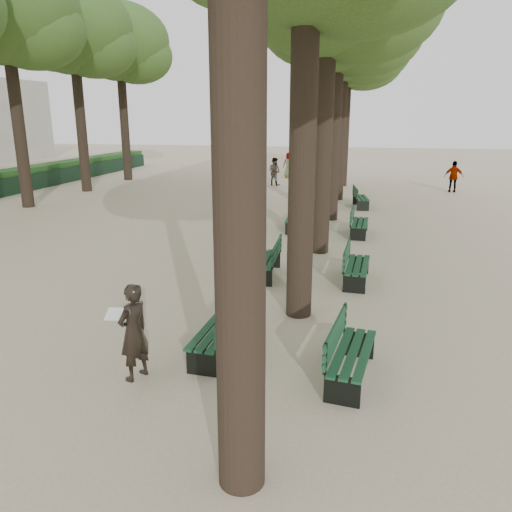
# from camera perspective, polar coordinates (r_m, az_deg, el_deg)

# --- Properties ---
(ground) EXTENTS (120.00, 120.00, 0.00)m
(ground) POSITION_cam_1_polar(r_m,az_deg,el_deg) (8.13, -8.81, -13.65)
(ground) COLOR #C2B193
(ground) RESTS_ON ground
(tree_central_3) EXTENTS (6.00, 6.00, 9.95)m
(tree_central_3) POSITION_cam_1_polar(r_m,az_deg,el_deg) (19.97, 9.51, 26.21)
(tree_central_3) COLOR #33261C
(tree_central_3) RESTS_ON ground
(tree_central_4) EXTENTS (6.00, 6.00, 9.95)m
(tree_central_4) POSITION_cam_1_polar(r_m,az_deg,el_deg) (24.89, 10.13, 24.06)
(tree_central_4) COLOR #33261C
(tree_central_4) RESTS_ON ground
(tree_central_5) EXTENTS (6.00, 6.00, 9.95)m
(tree_central_5) POSITION_cam_1_polar(r_m,az_deg,el_deg) (29.84, 10.53, 22.62)
(tree_central_5) COLOR #33261C
(tree_central_5) RESTS_ON ground
(tree_far_3) EXTENTS (6.00, 6.00, 10.45)m
(tree_far_3) POSITION_cam_1_polar(r_m,az_deg,el_deg) (24.81, -26.86, 23.91)
(tree_far_3) COLOR #33261C
(tree_far_3) RESTS_ON ground
(tree_far_4) EXTENTS (6.00, 6.00, 10.45)m
(tree_far_4) POSITION_cam_1_polar(r_m,az_deg,el_deg) (28.92, -20.27, 23.19)
(tree_far_4) COLOR #33261C
(tree_far_4) RESTS_ON ground
(tree_far_5) EXTENTS (6.00, 6.00, 10.45)m
(tree_far_5) POSITION_cam_1_polar(r_m,az_deg,el_deg) (33.28, -15.41, 22.47)
(tree_far_5) COLOR #33261C
(tree_far_5) RESTS_ON ground
(bench_left_0) EXTENTS (0.65, 1.82, 0.92)m
(bench_left_0) POSITION_cam_1_polar(r_m,az_deg,el_deg) (8.70, -4.37, -9.42)
(bench_left_0) COLOR black
(bench_left_0) RESTS_ON ground
(bench_left_1) EXTENTS (0.64, 1.82, 0.92)m
(bench_left_1) POSITION_cam_1_polar(r_m,az_deg,el_deg) (12.71, 1.17, -1.15)
(bench_left_1) COLOR black
(bench_left_1) RESTS_ON ground
(bench_left_2) EXTENTS (0.63, 1.82, 0.92)m
(bench_left_2) POSITION_cam_1_polar(r_m,az_deg,el_deg) (17.93, 4.47, 3.83)
(bench_left_2) COLOR black
(bench_left_2) RESTS_ON ground
(bench_left_3) EXTENTS (0.70, 1.84, 0.92)m
(bench_left_3) POSITION_cam_1_polar(r_m,az_deg,el_deg) (22.96, 6.20, 6.42)
(bench_left_3) COLOR black
(bench_left_3) RESTS_ON ground
(bench_right_0) EXTENTS (0.80, 1.86, 0.92)m
(bench_right_0) POSITION_cam_1_polar(r_m,az_deg,el_deg) (8.04, 10.84, -11.92)
(bench_right_0) COLOR black
(bench_right_0) RESTS_ON ground
(bench_right_1) EXTENTS (0.66, 1.83, 0.92)m
(bench_right_1) POSITION_cam_1_polar(r_m,az_deg,el_deg) (12.47, 11.43, -1.79)
(bench_right_1) COLOR black
(bench_right_1) RESTS_ON ground
(bench_right_2) EXTENTS (0.64, 1.82, 0.92)m
(bench_right_2) POSITION_cam_1_polar(r_m,az_deg,el_deg) (17.43, 11.72, 3.20)
(bench_right_2) COLOR black
(bench_right_2) RESTS_ON ground
(bench_right_3) EXTENTS (0.81, 1.86, 0.92)m
(bench_right_3) POSITION_cam_1_polar(r_m,az_deg,el_deg) (22.79, 11.89, 6.11)
(bench_right_3) COLOR black
(bench_right_3) RESTS_ON ground
(man_with_map) EXTENTS (0.69, 0.69, 1.55)m
(man_with_map) POSITION_cam_1_polar(r_m,az_deg,el_deg) (7.94, -13.82, -8.43)
(man_with_map) COLOR black
(man_with_map) RESTS_ON ground
(pedestrian_a) EXTENTS (0.85, 0.61, 1.61)m
(pedestrian_a) POSITION_cam_1_polar(r_m,az_deg,el_deg) (29.61, 2.10, 9.63)
(pedestrian_a) COLOR #262628
(pedestrian_a) RESTS_ON ground
(pedestrian_c) EXTENTS (1.00, 0.44, 1.65)m
(pedestrian_c) POSITION_cam_1_polar(r_m,az_deg,el_deg) (28.83, 21.67, 8.42)
(pedestrian_c) COLOR #262628
(pedestrian_c) RESTS_ON ground
(pedestrian_e) EXTENTS (1.19, 1.29, 1.56)m
(pedestrian_e) POSITION_cam_1_polar(r_m,az_deg,el_deg) (30.27, -4.04, 9.69)
(pedestrian_e) COLOR #262628
(pedestrian_e) RESTS_ON ground
(pedestrian_d) EXTENTS (0.81, 0.37, 1.63)m
(pedestrian_d) POSITION_cam_1_polar(r_m,az_deg,el_deg) (33.50, 3.77, 10.34)
(pedestrian_d) COLOR #262628
(pedestrian_d) RESTS_ON ground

